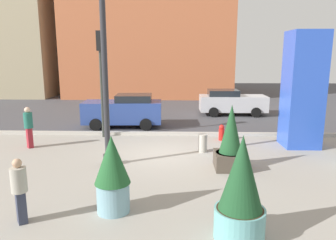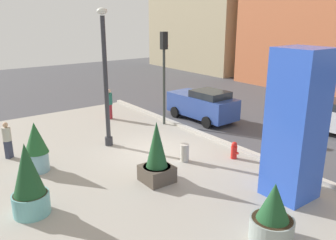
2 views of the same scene
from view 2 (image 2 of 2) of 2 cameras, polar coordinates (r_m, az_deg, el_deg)
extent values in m
plane|color=#47474C|center=(17.84, 8.44, -2.25)|extent=(60.00, 60.00, 0.00)
cube|color=#9E998E|center=(14.48, -8.78, -6.92)|extent=(18.00, 10.00, 0.02)
cube|color=#B7B2A8|center=(17.24, 6.37, -2.59)|extent=(18.00, 0.24, 0.16)
cylinder|color=#2D2D33|center=(16.28, -9.76, -3.47)|extent=(0.36, 0.36, 0.40)
cylinder|color=#2D2D33|center=(15.56, -10.25, 5.91)|extent=(0.20, 0.20, 5.81)
ellipsoid|color=silver|center=(15.29, -10.88, 17.32)|extent=(0.44, 0.44, 0.28)
cube|color=blue|center=(11.63, 20.43, -0.92)|extent=(1.44, 1.44, 4.91)
cube|color=#4C4238|center=(12.66, -1.84, -8.88)|extent=(1.06, 1.06, 0.60)
cylinder|color=#382819|center=(12.54, -1.85, -7.73)|extent=(1.00, 1.00, 0.04)
cone|color=#1E4C28|center=(12.20, -1.89, -4.05)|extent=(0.78, 0.78, 1.68)
cylinder|color=gray|center=(10.08, 16.73, -16.90)|extent=(1.18, 1.18, 0.63)
cylinder|color=#382819|center=(9.92, 16.88, -15.47)|extent=(1.09, 1.09, 0.04)
cone|color=#1E4C28|center=(9.65, 17.16, -12.76)|extent=(0.87, 0.87, 1.04)
cylinder|color=#7AA8B7|center=(14.30, -20.71, -6.49)|extent=(0.83, 0.83, 0.78)
cylinder|color=#382819|center=(14.17, -20.87, -5.12)|extent=(0.76, 0.76, 0.04)
cone|color=#235B2D|center=(13.95, -21.14, -2.74)|extent=(0.90, 0.90, 1.21)
cylinder|color=#6BB2B2|center=(11.50, -21.67, -12.76)|extent=(1.09, 1.09, 0.69)
cylinder|color=#382819|center=(11.35, -21.85, -11.33)|extent=(1.01, 1.01, 0.04)
cone|color=#1E4C28|center=(11.00, -22.32, -7.51)|extent=(0.94, 0.94, 1.62)
cylinder|color=red|center=(14.83, 10.86, -5.29)|extent=(0.26, 0.26, 0.55)
sphere|color=red|center=(14.70, 10.94, -4.01)|extent=(0.24, 0.24, 0.24)
cylinder|color=red|center=(14.72, 11.35, -5.39)|extent=(0.12, 0.10, 0.10)
cylinder|color=#B2ADA3|center=(14.28, 2.77, -5.45)|extent=(0.36, 0.36, 0.75)
cylinder|color=#333833|center=(18.67, -0.66, 5.33)|extent=(0.14, 0.14, 4.11)
cube|color=black|center=(18.33, -0.68, 13.02)|extent=(0.28, 0.32, 0.90)
sphere|color=red|center=(18.45, -0.24, 12.21)|extent=(0.18, 0.18, 0.18)
cube|color=#2D4793|center=(19.92, 5.61, 2.43)|extent=(4.33, 1.95, 1.15)
cube|color=#1E2328|center=(19.31, 7.01, 4.26)|extent=(1.98, 1.64, 0.38)
cylinder|color=black|center=(20.42, 1.20, 1.34)|extent=(0.65, 0.25, 0.64)
cylinder|color=black|center=(21.57, 4.79, 2.13)|extent=(0.65, 0.25, 0.64)
cylinder|color=black|center=(18.57, 6.47, -0.37)|extent=(0.65, 0.25, 0.64)
cylinder|color=black|center=(19.82, 10.06, 0.59)|extent=(0.65, 0.25, 0.64)
cylinder|color=black|center=(20.65, 25.86, -0.22)|extent=(0.64, 0.22, 0.64)
cylinder|color=black|center=(19.12, 23.30, -1.18)|extent=(0.64, 0.22, 0.64)
cube|color=maroon|center=(20.34, -9.61, 1.38)|extent=(0.34, 0.34, 0.88)
cylinder|color=#236656|center=(20.15, -9.72, 3.48)|extent=(0.51, 0.51, 0.66)
sphere|color=beige|center=(20.05, -9.78, 4.73)|extent=(0.24, 0.24, 0.24)
cube|color=#33384C|center=(16.05, -24.88, -4.43)|extent=(0.33, 0.34, 0.79)
cylinder|color=#B2AD9E|center=(15.83, -25.18, -2.11)|extent=(0.50, 0.50, 0.59)
sphere|color=tan|center=(15.72, -25.36, -0.72)|extent=(0.21, 0.21, 0.21)
camera|label=1|loc=(12.10, -55.45, 0.35)|focal=33.74mm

